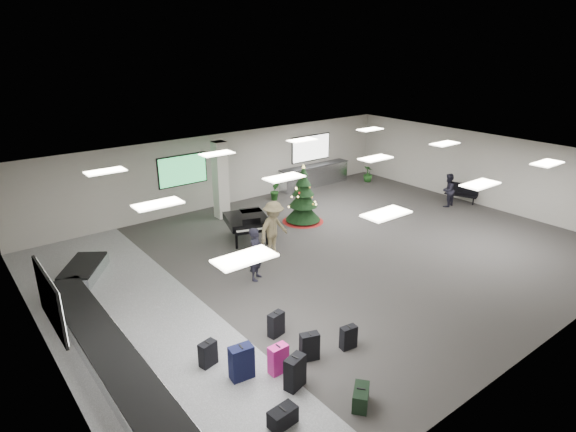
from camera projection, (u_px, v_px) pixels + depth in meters
ground at (330, 255)px, 16.63m from camera, size 18.00×18.00×0.00m
room_envelope at (310, 188)px, 16.10m from camera, size 18.02×14.02×3.21m
baggage_carousel at (101, 330)px, 11.99m from camera, size 2.28×9.71×0.43m
service_counter at (314, 175)px, 24.24m from camera, size 4.05×0.65×1.08m
suitcase_0 at (295, 372)px, 10.24m from camera, size 0.54×0.39×0.78m
suitcase_1 at (309, 347)px, 11.15m from camera, size 0.49×0.36×0.70m
pink_suitcase at (278, 359)px, 10.71m from camera, size 0.44×0.25×0.70m
suitcase_3 at (276, 324)px, 12.07m from camera, size 0.46×0.31×0.65m
navy_suitcase at (241, 362)px, 10.52m from camera, size 0.55×0.37×0.82m
green_duffel at (361, 397)px, 9.78m from camera, size 0.66×0.61×0.42m
suitcase_7 at (348, 337)px, 11.58m from camera, size 0.43×0.26×0.60m
suitcase_8 at (208, 354)px, 10.96m from camera, size 0.45×0.32×0.62m
black_duffel at (283, 417)px, 9.29m from camera, size 0.59×0.36×0.39m
christmas_tree at (303, 202)px, 19.43m from camera, size 1.69×1.69×2.41m
grand_piano at (247, 221)px, 17.61m from camera, size 1.93×2.22×1.07m
bench at (462, 192)px, 21.80m from camera, size 0.94×1.47×0.88m
traveler_a at (256, 254)px, 14.72m from camera, size 0.74×0.70×1.70m
traveler_b at (274, 229)px, 16.34m from camera, size 1.39×0.98×1.95m
traveler_bench at (448, 190)px, 21.22m from camera, size 0.80×0.66×1.50m
potted_plant_left at (275, 190)px, 22.19m from camera, size 0.62×0.63×0.89m
potted_plant_right at (368, 174)px, 25.03m from camera, size 0.53×0.53×0.85m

